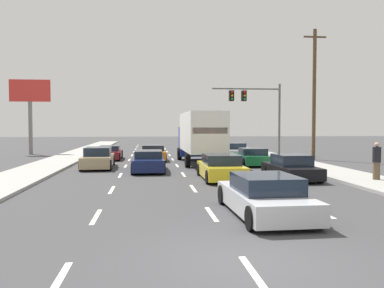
# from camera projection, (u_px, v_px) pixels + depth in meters

# --- Properties ---
(ground_plane) EXTENTS (140.00, 140.00, 0.00)m
(ground_plane) POSITION_uv_depth(u_px,v_px,m) (172.00, 159.00, 32.77)
(ground_plane) COLOR #3D3D3F
(sidewalk_right) EXTENTS (2.93, 80.00, 0.14)m
(sidewalk_right) POSITION_uv_depth(u_px,v_px,m) (295.00, 162.00, 28.69)
(sidewalk_right) COLOR #9E9E99
(sidewalk_right) RESTS_ON ground_plane
(sidewalk_left) EXTENTS (2.93, 80.00, 0.14)m
(sidewalk_left) POSITION_uv_depth(u_px,v_px,m) (50.00, 165.00, 26.91)
(sidewalk_left) COLOR #9E9E99
(sidewalk_left) RESTS_ON ground_plane
(lane_markings) EXTENTS (6.94, 57.00, 0.01)m
(lane_markings) POSITION_uv_depth(u_px,v_px,m) (175.00, 162.00, 29.54)
(lane_markings) COLOR silver
(lane_markings) RESTS_ON ground_plane
(car_maroon) EXTENTS (1.83, 4.10, 1.10)m
(car_maroon) POSITION_uv_depth(u_px,v_px,m) (110.00, 153.00, 32.00)
(car_maroon) COLOR maroon
(car_maroon) RESTS_ON ground_plane
(car_tan) EXTENTS (1.98, 4.70, 1.31)m
(car_tan) POSITION_uv_depth(u_px,v_px,m) (98.00, 159.00, 25.52)
(car_tan) COLOR tan
(car_tan) RESTS_ON ground_plane
(car_orange) EXTENTS (2.01, 4.33, 1.19)m
(car_orange) POSITION_uv_depth(u_px,v_px,m) (153.00, 153.00, 31.09)
(car_orange) COLOR orange
(car_orange) RESTS_ON ground_plane
(car_navy) EXTENTS (1.90, 4.65, 1.21)m
(car_navy) POSITION_uv_depth(u_px,v_px,m) (148.00, 161.00, 23.75)
(car_navy) COLOR #141E4C
(car_navy) RESTS_ON ground_plane
(box_truck) EXTENTS (2.62, 9.00, 3.55)m
(box_truck) POSITION_uv_depth(u_px,v_px,m) (200.00, 134.00, 28.10)
(box_truck) COLOR white
(box_truck) RESTS_ON ground_plane
(car_yellow) EXTENTS (1.96, 4.39, 1.25)m
(car_yellow) POSITION_uv_depth(u_px,v_px,m) (221.00, 168.00, 20.09)
(car_yellow) COLOR yellow
(car_yellow) RESTS_ON ground_plane
(car_silver) EXTENTS (2.09, 4.69, 1.21)m
(car_silver) POSITION_uv_depth(u_px,v_px,m) (264.00, 196.00, 12.00)
(car_silver) COLOR #B7BABF
(car_silver) RESTS_ON ground_plane
(car_white) EXTENTS (1.98, 4.35, 1.25)m
(car_white) POSITION_uv_depth(u_px,v_px,m) (234.00, 151.00, 33.46)
(car_white) COLOR white
(car_white) RESTS_ON ground_plane
(car_green) EXTENTS (1.94, 4.05, 1.16)m
(car_green) POSITION_uv_depth(u_px,v_px,m) (252.00, 157.00, 27.36)
(car_green) COLOR #196B38
(car_green) RESTS_ON ground_plane
(car_black) EXTENTS (1.95, 4.27, 1.23)m
(car_black) POSITION_uv_depth(u_px,v_px,m) (291.00, 168.00, 20.17)
(car_black) COLOR black
(car_black) RESTS_ON ground_plane
(traffic_signal_mast) EXTENTS (6.40, 0.69, 6.54)m
(traffic_signal_mast) POSITION_uv_depth(u_px,v_px,m) (252.00, 102.00, 37.10)
(traffic_signal_mast) COLOR #595B56
(traffic_signal_mast) RESTS_ON ground_plane
(utility_pole_mid) EXTENTS (1.80, 0.28, 10.16)m
(utility_pole_mid) POSITION_uv_depth(u_px,v_px,m) (314.00, 93.00, 31.57)
(utility_pole_mid) COLOR brown
(utility_pole_mid) RESTS_ON ground_plane
(roadside_billboard) EXTENTS (3.69, 0.36, 6.96)m
(roadside_billboard) POSITION_uv_depth(u_px,v_px,m) (30.00, 102.00, 37.62)
(roadside_billboard) COLOR slate
(roadside_billboard) RESTS_ON ground_plane
(pedestrian_near_corner) EXTENTS (0.38, 0.38, 1.75)m
(pedestrian_near_corner) POSITION_uv_depth(u_px,v_px,m) (377.00, 161.00, 18.94)
(pedestrian_near_corner) COLOR brown
(pedestrian_near_corner) RESTS_ON sidewalk_right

